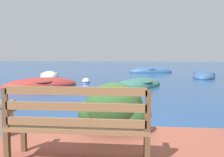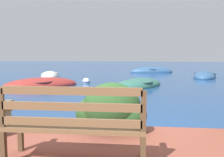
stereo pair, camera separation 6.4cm
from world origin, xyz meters
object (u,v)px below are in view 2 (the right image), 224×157
(park_bench, at_px, (74,122))
(rowboat_nearest, at_px, (41,85))
(mooring_buoy, at_px, (86,82))
(rowboat_far, at_px, (50,76))
(rowboat_outer, at_px, (205,77))
(rowboat_mid, at_px, (138,86))
(rowboat_distant, at_px, (151,72))

(park_bench, distance_m, rowboat_nearest, 8.77)
(mooring_buoy, bearing_deg, rowboat_far, 136.32)
(rowboat_outer, distance_m, mooring_buoy, 7.53)
(rowboat_nearest, bearing_deg, mooring_buoy, 7.52)
(rowboat_outer, bearing_deg, rowboat_far, -67.20)
(rowboat_mid, distance_m, rowboat_outer, 6.22)
(rowboat_far, bearing_deg, rowboat_mid, -144.78)
(rowboat_nearest, bearing_deg, rowboat_distant, 22.89)
(park_bench, bearing_deg, rowboat_nearest, 120.02)
(park_bench, distance_m, rowboat_mid, 8.36)
(park_bench, height_order, mooring_buoy, park_bench)
(rowboat_distant, bearing_deg, rowboat_nearest, -132.42)
(rowboat_far, bearing_deg, rowboat_nearest, 176.51)
(rowboat_outer, bearing_deg, rowboat_nearest, -40.12)
(rowboat_far, xyz_separation_m, rowboat_outer, (9.62, 0.67, 0.01))
(rowboat_nearest, xyz_separation_m, rowboat_distant, (5.34, 8.58, 0.01))
(rowboat_far, relative_size, rowboat_distant, 0.83)
(rowboat_distant, bearing_deg, mooring_buoy, -127.87)
(park_bench, bearing_deg, rowboat_distant, 89.51)
(rowboat_outer, bearing_deg, rowboat_distant, -120.01)
(park_bench, relative_size, rowboat_nearest, 0.48)
(rowboat_distant, bearing_deg, park_bench, -106.38)
(rowboat_mid, xyz_separation_m, rowboat_distant, (0.99, 8.22, 0.01))
(park_bench, distance_m, rowboat_distant, 16.63)
(rowboat_nearest, relative_size, rowboat_distant, 1.02)
(rowboat_far, bearing_deg, rowboat_outer, -104.75)
(rowboat_distant, distance_m, mooring_buoy, 7.86)
(rowboat_mid, distance_m, rowboat_distant, 8.28)
(rowboat_mid, height_order, rowboat_distant, rowboat_distant)
(rowboat_outer, bearing_deg, park_bench, -1.33)
(rowboat_nearest, height_order, rowboat_far, rowboat_nearest)
(rowboat_outer, distance_m, rowboat_distant, 4.66)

